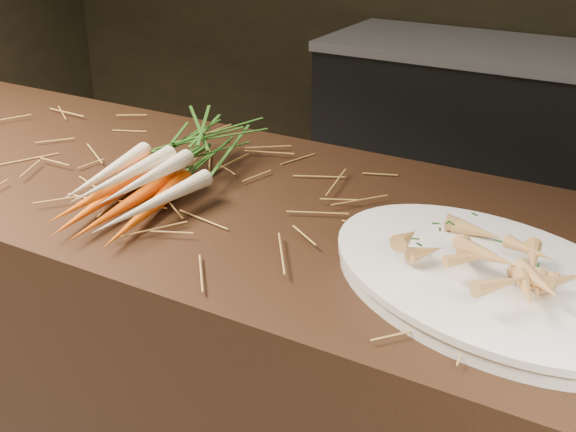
{
  "coord_description": "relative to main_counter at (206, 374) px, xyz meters",
  "views": [
    {
      "loc": [
        0.81,
        -0.72,
        1.44
      ],
      "look_at": [
        0.29,
        0.16,
        0.96
      ],
      "focal_mm": 45.0,
      "sensor_mm": 36.0,
      "label": 1
    }
  ],
  "objects": [
    {
      "name": "root_veg_bunch",
      "position": [
        -0.04,
        -0.02,
        0.5
      ],
      "size": [
        0.24,
        0.56,
        0.1
      ],
      "rotation": [
        0.0,
        0.0,
        0.12
      ],
      "color": "#EE5706",
      "rests_on": "main_counter"
    },
    {
      "name": "back_counter",
      "position": [
        0.3,
        1.88,
        -0.03
      ],
      "size": [
        1.82,
        0.62,
        0.84
      ],
      "color": "black",
      "rests_on": "ground"
    },
    {
      "name": "straw_bedding",
      "position": [
        0.0,
        0.0,
        0.46
      ],
      "size": [
        1.4,
        0.6,
        0.02
      ],
      "primitive_type": null,
      "color": "olive",
      "rests_on": "main_counter"
    },
    {
      "name": "main_counter",
      "position": [
        0.0,
        0.0,
        0.0
      ],
      "size": [
        2.4,
        0.7,
        0.9
      ],
      "primitive_type": "cube",
      "color": "black",
      "rests_on": "ground"
    },
    {
      "name": "roasted_veg_heap",
      "position": [
        0.6,
        -0.1,
        0.51
      ],
      "size": [
        0.3,
        0.27,
        0.06
      ],
      "primitive_type": null,
      "rotation": [
        0.0,
        0.0,
        -0.4
      ],
      "color": "#AD7834",
      "rests_on": "serving_platter"
    },
    {
      "name": "serving_platter",
      "position": [
        0.6,
        -0.1,
        0.46
      ],
      "size": [
        0.61,
        0.52,
        0.03
      ],
      "primitive_type": null,
      "rotation": [
        0.0,
        0.0,
        -0.4
      ],
      "color": "white",
      "rests_on": "main_counter"
    }
  ]
}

